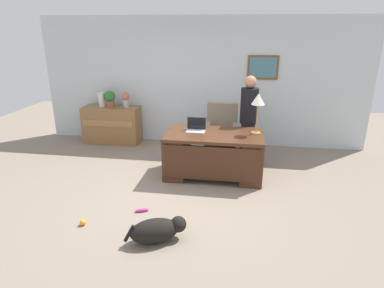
# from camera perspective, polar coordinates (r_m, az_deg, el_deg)

# --- Properties ---
(ground_plane) EXTENTS (12.00, 12.00, 0.00)m
(ground_plane) POSITION_cam_1_polar(r_m,az_deg,el_deg) (5.20, -2.41, -8.81)
(ground_plane) COLOR gray
(back_wall) EXTENTS (7.00, 0.16, 2.70)m
(back_wall) POSITION_cam_1_polar(r_m,az_deg,el_deg) (7.23, 1.53, 10.68)
(back_wall) COLOR silver
(back_wall) RESTS_ON ground_plane
(desk) EXTENTS (1.65, 0.92, 0.77)m
(desk) POSITION_cam_1_polar(r_m,az_deg,el_deg) (5.69, 3.77, -1.65)
(desk) COLOR #4C2B19
(desk) RESTS_ON ground_plane
(credenza) EXTENTS (1.24, 0.50, 0.81)m
(credenza) POSITION_cam_1_polar(r_m,az_deg,el_deg) (7.60, -13.62, 3.26)
(credenza) COLOR olive
(credenza) RESTS_ON ground_plane
(armchair) EXTENTS (0.60, 0.59, 1.06)m
(armchair) POSITION_cam_1_polar(r_m,az_deg,el_deg) (6.57, 5.09, 1.83)
(armchair) COLOR gray
(armchair) RESTS_ON ground_plane
(person_standing) EXTENTS (0.32, 0.32, 1.66)m
(person_standing) POSITION_cam_1_polar(r_m,az_deg,el_deg) (6.20, 9.70, 4.19)
(person_standing) COLOR #262323
(person_standing) RESTS_ON ground_plane
(dog_lying) EXTENTS (0.72, 0.52, 0.30)m
(dog_lying) POSITION_cam_1_polar(r_m,az_deg,el_deg) (4.15, -6.01, -14.54)
(dog_lying) COLOR black
(dog_lying) RESTS_ON ground_plane
(laptop) EXTENTS (0.32, 0.22, 0.22)m
(laptop) POSITION_cam_1_polar(r_m,az_deg,el_deg) (5.70, 0.71, 2.81)
(laptop) COLOR #B2B5BA
(laptop) RESTS_ON desk
(desk_lamp) EXTENTS (0.22, 0.22, 0.68)m
(desk_lamp) POSITION_cam_1_polar(r_m,az_deg,el_deg) (5.53, 11.32, 7.14)
(desk_lamp) COLOR #9E8447
(desk_lamp) RESTS_ON desk
(vase_with_flowers) EXTENTS (0.17, 0.17, 0.33)m
(vase_with_flowers) POSITION_cam_1_polar(r_m,az_deg,el_deg) (7.33, -11.39, 7.61)
(vase_with_flowers) COLOR #B0A69D
(vase_with_flowers) RESTS_ON credenza
(vase_empty) EXTENTS (0.14, 0.14, 0.31)m
(vase_empty) POSITION_cam_1_polar(r_m,az_deg,el_deg) (7.54, -15.32, 7.38)
(vase_empty) COLOR silver
(vase_empty) RESTS_ON credenza
(potted_plant) EXTENTS (0.24, 0.24, 0.36)m
(potted_plant) POSITION_cam_1_polar(r_m,az_deg,el_deg) (7.46, -14.00, 7.70)
(potted_plant) COLOR brown
(potted_plant) RESTS_ON credenza
(dog_toy_ball) EXTENTS (0.08, 0.08, 0.08)m
(dog_toy_ball) POSITION_cam_1_polar(r_m,az_deg,el_deg) (4.70, -18.32, -12.74)
(dog_toy_ball) COLOR orange
(dog_toy_ball) RESTS_ON ground_plane
(dog_toy_bone) EXTENTS (0.20, 0.12, 0.05)m
(dog_toy_bone) POSITION_cam_1_polar(r_m,az_deg,el_deg) (4.81, -8.66, -11.23)
(dog_toy_bone) COLOR #D8338C
(dog_toy_bone) RESTS_ON ground_plane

